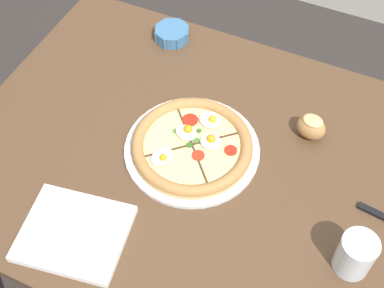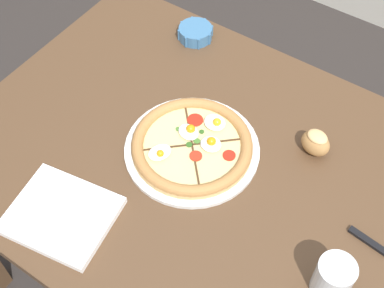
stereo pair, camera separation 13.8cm
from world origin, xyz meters
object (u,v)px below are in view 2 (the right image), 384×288
at_px(dining_table, 216,188).
at_px(water_glass, 332,279).
at_px(bread_piece_near, 316,142).
at_px(ramekin_bowl, 195,32).
at_px(pizza, 192,146).
at_px(napkin_folded, 61,214).

height_order(dining_table, water_glass, water_glass).
bearing_deg(bread_piece_near, ramekin_bowl, 159.09).
xyz_separation_m(bread_piece_near, water_glass, (0.20, -0.32, 0.01)).
relative_size(bread_piece_near, water_glass, 0.83).
bearing_deg(pizza, napkin_folded, -113.45).
relative_size(pizza, bread_piece_near, 4.03).
xyz_separation_m(dining_table, pizza, (-0.09, 0.01, 0.11)).
bearing_deg(pizza, ramekin_bowl, 122.81).
bearing_deg(ramekin_bowl, dining_table, -49.71).
bearing_deg(napkin_folded, water_glass, 17.94).
bearing_deg(pizza, dining_table, -8.36).
bearing_deg(water_glass, bread_piece_near, 121.31).
bearing_deg(water_glass, dining_table, 160.74).
xyz_separation_m(ramekin_bowl, water_glass, (0.70, -0.52, 0.03)).
bearing_deg(napkin_folded, pizza, 66.55).
xyz_separation_m(pizza, water_glass, (0.46, -0.14, 0.03)).
xyz_separation_m(napkin_folded, water_glass, (0.61, 0.20, 0.03)).
bearing_deg(ramekin_bowl, pizza, -57.19).
relative_size(dining_table, bread_piece_near, 15.61).
height_order(dining_table, bread_piece_near, bread_piece_near).
bearing_deg(pizza, water_glass, -17.31).
bearing_deg(ramekin_bowl, napkin_folded, -82.68).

